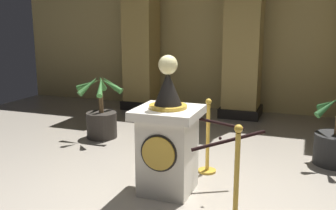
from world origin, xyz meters
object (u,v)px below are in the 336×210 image
(pedestal_clock, at_px, (168,140))
(stanchion_far, at_px, (208,147))
(potted_palm_left, at_px, (102,118))
(stanchion_near, at_px, (236,195))
(potted_palm_right, at_px, (336,144))

(pedestal_clock, relative_size, stanchion_far, 1.60)
(pedestal_clock, bearing_deg, stanchion_far, 68.04)
(stanchion_far, height_order, potted_palm_left, potted_palm_left)
(stanchion_near, relative_size, potted_palm_right, 1.07)
(stanchion_far, xyz_separation_m, potted_palm_right, (1.62, 0.91, -0.06))
(potted_palm_left, bearing_deg, pedestal_clock, -41.81)
(pedestal_clock, relative_size, stanchion_near, 1.52)
(stanchion_near, xyz_separation_m, potted_palm_left, (-2.74, 2.27, -0.02))
(pedestal_clock, bearing_deg, potted_palm_left, 138.19)
(pedestal_clock, xyz_separation_m, potted_palm_right, (1.91, 1.63, -0.34))
(stanchion_far, relative_size, potted_palm_left, 0.90)
(potted_palm_left, height_order, potted_palm_right, potted_palm_left)
(stanchion_near, distance_m, potted_palm_left, 3.56)
(stanchion_near, relative_size, potted_palm_left, 0.95)
(stanchion_near, bearing_deg, potted_palm_left, 140.39)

